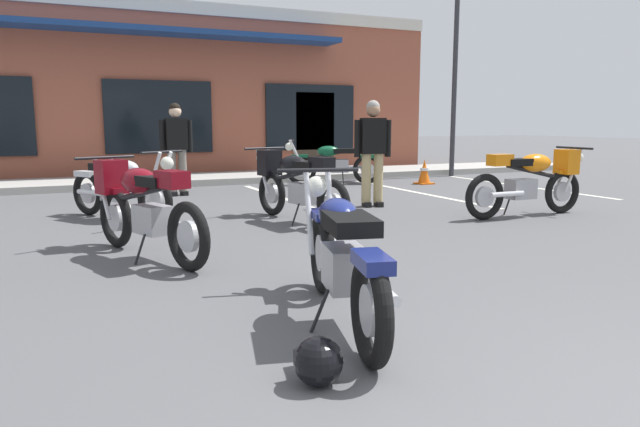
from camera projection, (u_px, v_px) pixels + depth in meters
ground_plane at (329, 263)px, 5.62m from camera, size 80.00×80.00×0.00m
sidewalk_kerb at (172, 180)px, 12.83m from camera, size 22.00×1.80×0.14m
brick_storefront_building at (141, 95)px, 16.27m from camera, size 14.66×6.51×4.15m
painted_stall_lines at (213, 204)px, 9.61m from camera, size 13.27×4.80×0.01m
motorcycle_foreground_classic at (342, 255)px, 3.91m from camera, size 0.84×2.07×0.98m
motorcycle_silver_naked at (295, 182)px, 7.92m from camera, size 0.84×2.09×0.98m
motorcycle_blue_standard at (532, 179)px, 8.35m from camera, size 2.11×0.66×0.98m
motorcycle_green_cafe_racer at (142, 204)px, 5.83m from camera, size 1.03×2.03×0.98m
motorcycle_orange_scrambler at (334, 163)px, 12.54m from camera, size 2.06×0.89×0.98m
motorcycle_cream_vintage at (120, 187)px, 8.01m from camera, size 1.35×1.87×0.98m
person_in_shorts_foreground at (176, 143)px, 10.63m from camera, size 0.61×0.29×1.68m
person_by_back_row at (373, 147)px, 9.24m from camera, size 0.61×0.34×1.68m
helmet_on_pavement at (318, 361)px, 3.00m from camera, size 0.26×0.26×0.26m
traffic_cone at (424, 172)px, 12.69m from camera, size 0.34×0.34×0.53m
parking_lot_lamp_post at (459, 46)px, 14.00m from camera, size 0.24×0.76×4.79m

